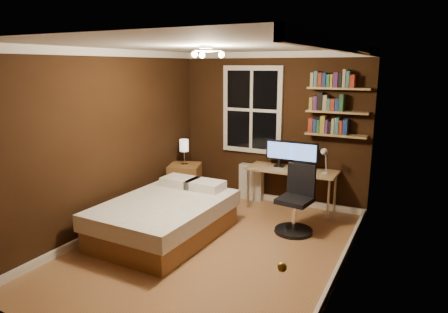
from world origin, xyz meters
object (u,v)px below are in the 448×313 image
at_px(desk, 292,173).
at_px(monitor_right, 304,156).
at_px(office_chair, 296,207).
at_px(desk_lamp, 325,161).
at_px(nightstand, 185,182).
at_px(radiator, 251,182).
at_px(monitor_left, 280,154).
at_px(bedside_lamp, 184,152).
at_px(bed, 166,217).

xyz_separation_m(desk, monitor_right, (0.16, 0.07, 0.28)).
bearing_deg(office_chair, desk_lamp, 82.02).
bearing_deg(nightstand, radiator, 10.02).
relative_size(monitor_left, office_chair, 0.47).
bearing_deg(radiator, monitor_left, -10.94).
bearing_deg(monitor_left, radiator, 169.06).
distance_m(nightstand, monitor_left, 1.70).
height_order(nightstand, bedside_lamp, bedside_lamp).
relative_size(bedside_lamp, monitor_right, 0.96).
bearing_deg(monitor_right, radiator, 173.67).
relative_size(radiator, desk_lamp, 1.41).
relative_size(bedside_lamp, desk, 0.31).
distance_m(bed, bedside_lamp, 1.62).
bearing_deg(nightstand, bedside_lamp, 0.00).
relative_size(bed, bedside_lamp, 4.38).
distance_m(desk, monitor_left, 0.37).
xyz_separation_m(nightstand, desk_lamp, (2.31, 0.28, 0.58)).
bearing_deg(bedside_lamp, office_chair, -11.73).
bearing_deg(desk_lamp, bed, -135.93).
distance_m(bedside_lamp, desk_lamp, 2.32).
bearing_deg(desk, bedside_lamp, -167.70).
relative_size(nightstand, monitor_left, 1.39).
bearing_deg(monitor_left, desk, -16.91).
xyz_separation_m(radiator, office_chair, (1.10, -1.00, 0.05)).
xyz_separation_m(bedside_lamp, radiator, (1.00, 0.56, -0.54)).
bearing_deg(monitor_right, desk, -156.30).
relative_size(bed, desk_lamp, 4.33).
bearing_deg(office_chair, radiator, 145.76).
relative_size(monitor_left, desk_lamp, 1.03).
bearing_deg(radiator, office_chair, -42.17).
relative_size(radiator, monitor_left, 1.37).
height_order(desk, desk_lamp, desk_lamp).
bearing_deg(nightstand, desk, -6.82).
relative_size(bedside_lamp, office_chair, 0.46).
distance_m(desk, monitor_right, 0.33).
relative_size(desk_lamp, office_chair, 0.46).
xyz_separation_m(bed, monitor_left, (0.95, 1.85, 0.62)).
bearing_deg(office_chair, monitor_right, 108.85).
distance_m(radiator, desk, 0.84).
distance_m(desk, desk_lamp, 0.62).
bearing_deg(bedside_lamp, nightstand, 0.00).
xyz_separation_m(desk_lamp, office_chair, (-0.20, -0.71, -0.54)).
bearing_deg(monitor_left, desk_lamp, -13.20).
height_order(bed, monitor_left, monitor_left).
relative_size(nightstand, desk_lamp, 1.44).
height_order(desk, office_chair, office_chair).
height_order(radiator, desk, desk).
bearing_deg(office_chair, desk, 120.04).
bearing_deg(desk_lamp, nightstand, -173.18).
relative_size(bed, nightstand, 3.01).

